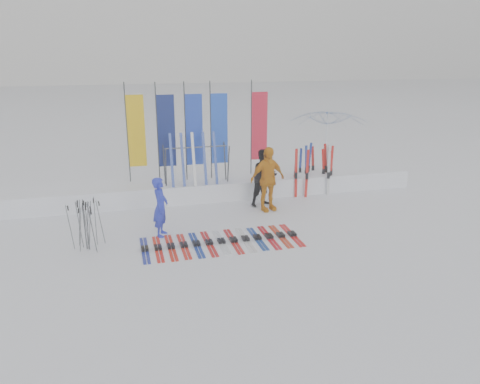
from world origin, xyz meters
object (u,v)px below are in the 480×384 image
object	(u,v)px
person_black	(265,178)
person_yellow	(267,179)
ski_rack	(196,159)
tent_canopy	(327,143)
person_blue	(160,207)
ski_row	(221,241)

from	to	relation	value
person_black	person_yellow	bearing A→B (deg)	-114.16
person_black	ski_rack	distance (m)	2.28
person_black	tent_canopy	size ratio (longest dim) A/B	0.62
tent_canopy	ski_rack	size ratio (longest dim) A/B	1.44
person_blue	person_black	distance (m)	3.81
person_yellow	tent_canopy	bearing A→B (deg)	29.50
person_black	ski_row	bearing A→B (deg)	-144.24
person_blue	ski_row	world-z (taller)	person_blue
tent_canopy	person_blue	bearing A→B (deg)	-146.71
person_blue	person_black	size ratio (longest dim) A/B	0.88
person_yellow	tent_canopy	world-z (taller)	tent_canopy
person_yellow	ski_rack	distance (m)	2.46
ski_row	person_blue	bearing A→B (deg)	147.68
person_blue	ski_rack	xyz separation A→B (m)	(1.43, 2.72, 0.59)
ski_row	ski_rack	world-z (taller)	ski_rack
person_yellow	ski_row	bearing A→B (deg)	-145.73
ski_rack	person_blue	bearing A→B (deg)	-117.64
person_blue	tent_canopy	size ratio (longest dim) A/B	0.54
person_black	tent_canopy	xyz separation A→B (m)	(3.39, 2.76, 0.41)
tent_canopy	ski_row	bearing A→B (deg)	-135.11
person_blue	ski_rack	world-z (taller)	ski_rack
person_blue	person_yellow	distance (m)	3.57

